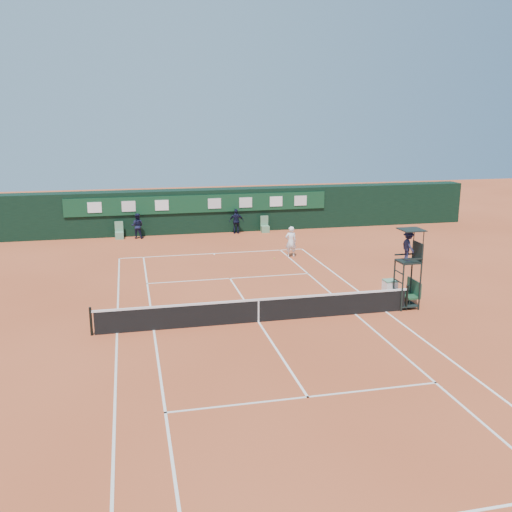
{
  "coord_description": "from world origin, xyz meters",
  "views": [
    {
      "loc": [
        -4.81,
        -20.85,
        7.98
      ],
      "look_at": [
        1.26,
        6.0,
        1.2
      ],
      "focal_mm": 40.0,
      "sensor_mm": 36.0,
      "label": 1
    }
  ],
  "objects_px": {
    "cooler": "(390,287)",
    "tennis_net": "(258,310)",
    "player_bench": "(411,291)",
    "player": "(291,242)",
    "umpire_chair": "(409,252)"
  },
  "relations": [
    {
      "from": "cooler",
      "to": "tennis_net",
      "type": "bearing_deg",
      "value": -160.99
    },
    {
      "from": "player_bench",
      "to": "player",
      "type": "distance_m",
      "value": 9.81
    },
    {
      "from": "player",
      "to": "umpire_chair",
      "type": "bearing_deg",
      "value": 104.01
    },
    {
      "from": "tennis_net",
      "to": "cooler",
      "type": "xyz_separation_m",
      "value": [
        6.76,
        2.33,
        -0.18
      ]
    },
    {
      "from": "umpire_chair",
      "to": "player",
      "type": "bearing_deg",
      "value": 103.12
    },
    {
      "from": "umpire_chair",
      "to": "cooler",
      "type": "xyz_separation_m",
      "value": [
        0.23,
        2.0,
        -2.13
      ]
    },
    {
      "from": "umpire_chair",
      "to": "player_bench",
      "type": "height_order",
      "value": "umpire_chair"
    },
    {
      "from": "tennis_net",
      "to": "umpire_chair",
      "type": "distance_m",
      "value": 6.82
    },
    {
      "from": "player_bench",
      "to": "cooler",
      "type": "xyz_separation_m",
      "value": [
        -0.17,
        1.67,
        -0.27
      ]
    },
    {
      "from": "cooler",
      "to": "player",
      "type": "distance_m",
      "value": 8.18
    },
    {
      "from": "umpire_chair",
      "to": "tennis_net",
      "type": "bearing_deg",
      "value": -177.15
    },
    {
      "from": "player_bench",
      "to": "tennis_net",
      "type": "bearing_deg",
      "value": -174.53
    },
    {
      "from": "tennis_net",
      "to": "umpire_chair",
      "type": "height_order",
      "value": "umpire_chair"
    },
    {
      "from": "player_bench",
      "to": "cooler",
      "type": "bearing_deg",
      "value": 95.75
    },
    {
      "from": "umpire_chair",
      "to": "cooler",
      "type": "relative_size",
      "value": 5.3
    }
  ]
}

